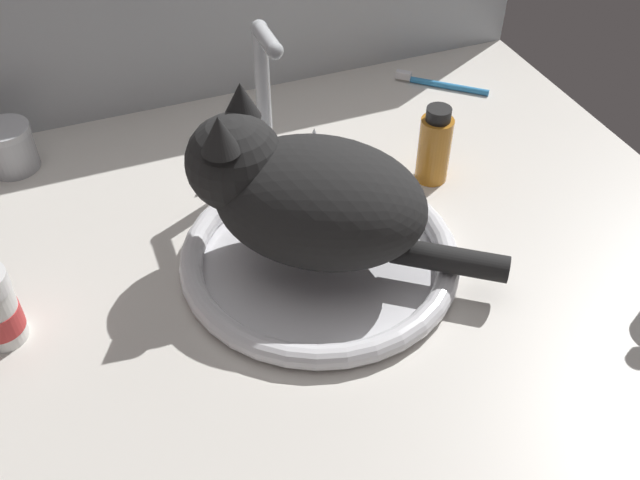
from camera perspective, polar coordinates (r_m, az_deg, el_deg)
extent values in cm
cube|color=silver|center=(91.27, -0.28, -2.09)|extent=(105.35, 83.46, 3.00)
cube|color=#B2B7BC|center=(115.87, -8.40, 18.40)|extent=(105.35, 2.40, 37.73)
torus|color=white|center=(88.48, 0.00, -1.22)|extent=(34.54, 34.54, 2.87)
cylinder|color=white|center=(89.27, 0.00, -1.74)|extent=(30.24, 30.24, 0.60)
cylinder|color=silver|center=(103.48, -4.18, 6.18)|extent=(4.00, 4.00, 2.77)
cylinder|color=silver|center=(97.35, -4.51, 11.37)|extent=(2.00, 2.00, 19.17)
sphere|color=silver|center=(92.74, -4.84, 16.43)|extent=(2.20, 2.20, 2.20)
cylinder|color=silver|center=(90.13, -4.23, 15.64)|extent=(2.00, 6.10, 2.00)
sphere|color=silver|center=(87.54, -3.58, 14.80)|extent=(2.10, 2.10, 2.10)
cylinder|color=silver|center=(102.46, -7.99, 5.00)|extent=(3.20, 3.20, 1.60)
cone|color=silver|center=(100.82, -8.14, 6.24)|extent=(2.88, 2.88, 3.90)
cylinder|color=silver|center=(105.66, -0.45, 6.78)|extent=(3.20, 3.20, 1.60)
cone|color=silver|center=(104.06, -0.45, 8.01)|extent=(2.88, 2.88, 3.90)
ellipsoid|color=black|center=(82.74, 0.00, 3.07)|extent=(30.64, 28.93, 14.33)
sphere|color=black|center=(82.97, -6.77, 6.14)|extent=(11.55, 11.55, 11.55)
cone|color=black|center=(76.79, -8.01, 8.35)|extent=(4.39, 4.39, 4.33)
cone|color=black|center=(82.17, -6.31, 11.02)|extent=(4.39, 4.39, 4.33)
ellipsoid|color=silver|center=(85.10, -9.46, 5.90)|extent=(5.64, 5.96, 3.69)
ellipsoid|color=silver|center=(85.31, -5.74, 3.62)|extent=(11.35, 11.95, 7.88)
cylinder|color=black|center=(84.93, 10.26, -1.55)|extent=(12.95, 10.57, 3.20)
cylinder|color=#B2B5BA|center=(111.99, -23.43, 6.54)|extent=(7.11, 7.11, 5.85)
cylinder|color=silver|center=(110.20, -23.91, 7.97)|extent=(7.25, 7.25, 1.00)
cylinder|color=#C67A23|center=(101.01, 9.06, 7.11)|extent=(4.54, 4.54, 9.69)
cylinder|color=black|center=(97.82, 9.42, 9.84)|extent=(3.40, 3.40, 1.80)
cylinder|color=#338CD1|center=(124.36, 10.24, 11.96)|extent=(10.70, 9.40, 1.00)
cube|color=white|center=(125.24, 6.66, 12.92)|extent=(2.75, 2.61, 1.20)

